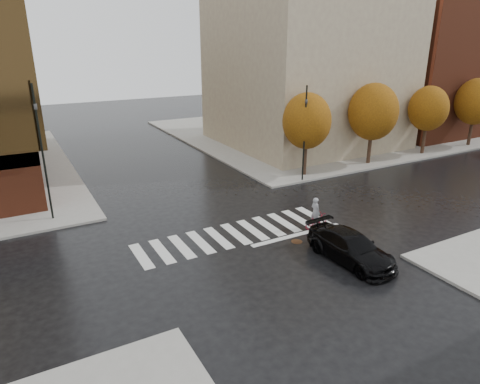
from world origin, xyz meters
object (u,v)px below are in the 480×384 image
(traffic_light_ne, at_px, (305,128))
(fire_hydrant, at_px, (29,203))
(traffic_light_nw, at_px, (41,143))
(cyclist, at_px, (316,217))
(sedan, at_px, (351,247))

(traffic_light_ne, height_order, fire_hydrant, traffic_light_ne)
(traffic_light_ne, relative_size, fire_hydrant, 10.18)
(traffic_light_nw, bearing_deg, cyclist, 70.46)
(sedan, xyz_separation_m, traffic_light_ne, (5.48, 11.29, 3.49))
(sedan, height_order, traffic_light_nw, traffic_light_nw)
(cyclist, xyz_separation_m, traffic_light_nw, (-13.39, 8.58, 4.18))
(traffic_light_ne, bearing_deg, sedan, 71.27)
(traffic_light_nw, relative_size, traffic_light_ne, 1.12)
(cyclist, relative_size, traffic_light_ne, 0.26)
(traffic_light_nw, bearing_deg, traffic_light_ne, 99.02)
(cyclist, xyz_separation_m, fire_hydrant, (-14.51, 11.00, -0.10))
(sedan, relative_size, traffic_light_ne, 0.70)
(traffic_light_nw, bearing_deg, sedan, 57.73)
(sedan, relative_size, cyclist, 2.68)
(cyclist, height_order, traffic_light_nw, traffic_light_nw)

